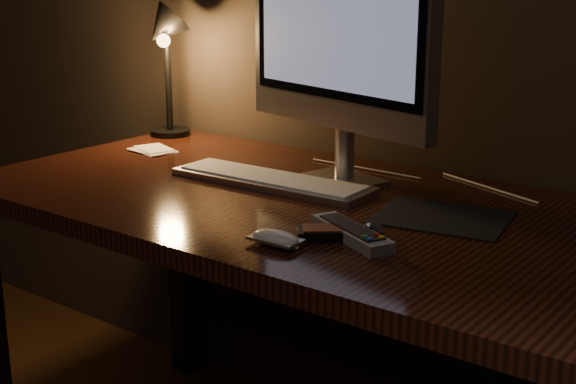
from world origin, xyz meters
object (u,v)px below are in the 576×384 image
Objects in this scene: desk_lamp at (165,47)px; media_remote at (340,233)px; mouse at (275,240)px; tv_remote at (351,233)px; keyboard at (271,180)px; desk at (347,255)px; monitor at (338,28)px.

media_remote is at bearing -23.73° from desk_lamp.
tv_remote is (0.09, 0.11, 0.00)m from mouse.
tv_remote is at bearing -32.72° from keyboard.
desk is 10.67× the size of media_remote.
tv_remote is (0.23, -0.29, -0.32)m from monitor.
monitor is 1.53× the size of desk_lamp.
keyboard is at bearing 107.47° from media_remote.
keyboard is at bearing -18.71° from desk_lamp.
desk_lamp is at bearing 165.56° from desk.
media_remote is at bearing 54.34° from mouse.
desk_lamp is (-0.72, 0.18, 0.38)m from desk.
tv_remote reaches higher than desk.
desk is at bearing 80.80° from media_remote.
desk_lamp is (-0.53, 0.20, 0.24)m from keyboard.
keyboard is (-0.11, -0.09, -0.33)m from monitor.
monitor is at bearing 153.87° from tv_remote.
mouse is (0.25, -0.31, 0.00)m from keyboard.
media_remote is (0.21, -0.30, -0.33)m from monitor.
desk is 0.48m from monitor.
monitor is at bearing 86.10° from media_remote.
monitor is 1.20× the size of keyboard.
desk is 0.23m from keyboard.
mouse is 0.25× the size of desk_lamp.
monitor reaches higher than desk_lamp.
tv_remote is at bearing -37.58° from monitor.
desk_lamp is at bearing 114.81° from media_remote.
desk_lamp reaches higher than desk.
monitor is at bearing 109.40° from mouse.
monitor is 0.54m from mouse.
keyboard and mouse have the same top height.
mouse is 0.46× the size of tv_remote.
desk is 3.39× the size of keyboard.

